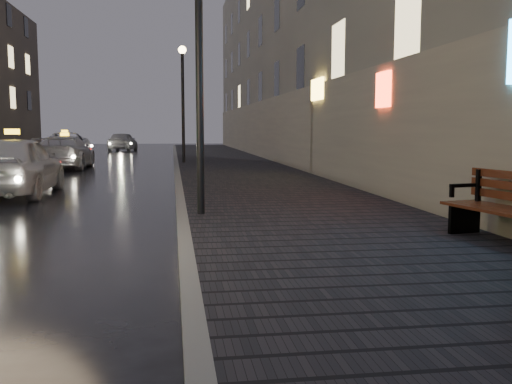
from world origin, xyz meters
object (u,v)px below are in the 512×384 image
at_px(bench, 509,207).
at_px(taxi_near, 14,165).
at_px(taxi_mid, 65,152).
at_px(car_far, 123,142).
at_px(lamp_near, 199,30).
at_px(lamp_far, 183,89).
at_px(taxi_far, 65,145).

distance_m(bench, taxi_near, 11.82).
distance_m(bench, taxi_mid, 20.29).
xyz_separation_m(bench, car_far, (-8.30, 37.02, 0.07)).
height_order(lamp_near, taxi_mid, lamp_near).
bearing_deg(taxi_mid, lamp_near, 109.05).
height_order(lamp_near, bench, lamp_near).
distance_m(lamp_near, car_far, 34.07).
height_order(lamp_far, car_far, lamp_far).
relative_size(lamp_far, taxi_far, 0.99).
bearing_deg(lamp_near, taxi_far, 105.64).
height_order(lamp_near, lamp_far, same).
height_order(taxi_mid, car_far, car_far).
height_order(bench, car_far, car_far).
bearing_deg(taxi_near, taxi_mid, -86.71).
distance_m(lamp_near, taxi_far, 24.84).
height_order(lamp_far, taxi_near, lamp_far).
bearing_deg(taxi_far, car_far, 72.07).
bearing_deg(bench, lamp_far, 91.04).
distance_m(lamp_near, taxi_mid, 15.88).
distance_m(taxi_near, taxi_mid, 10.03).
bearing_deg(lamp_near, taxi_near, 133.54).
bearing_deg(taxi_far, taxi_near, -87.82).
bearing_deg(lamp_near, car_far, 97.16).
height_order(taxi_near, car_far, taxi_near).
xyz_separation_m(lamp_far, taxi_mid, (-5.05, -1.21, -2.79)).
height_order(lamp_far, bench, lamp_far).
bearing_deg(lamp_far, car_far, 103.44).
bearing_deg(taxi_near, lamp_near, 133.89).
distance_m(lamp_far, car_far, 18.40).
xyz_separation_m(lamp_near, taxi_far, (-6.65, 23.78, -2.75)).
bearing_deg(lamp_near, bench, -39.26).
height_order(bench, taxi_near, taxi_near).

